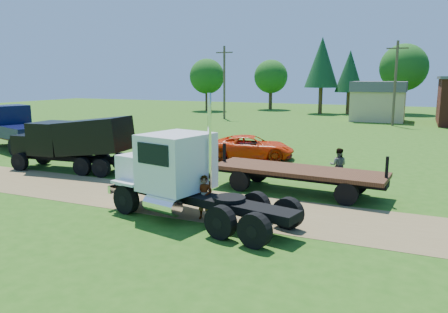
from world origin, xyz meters
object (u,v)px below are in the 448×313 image
at_px(orange_pickup, 252,147).
at_px(spectator_a, 204,198).
at_px(black_dump_truck, 74,141).
at_px(flatbed_trailer, 298,174).
at_px(white_semi_tractor, 178,174).
at_px(navy_truck, 13,127).

relative_size(orange_pickup, spectator_a, 3.28).
bearing_deg(black_dump_truck, flatbed_trailer, -3.66).
xyz_separation_m(orange_pickup, spectator_a, (2.69, -12.22, 0.07)).
xyz_separation_m(white_semi_tractor, spectator_a, (1.14, -0.05, -0.76)).
xyz_separation_m(orange_pickup, flatbed_trailer, (4.88, -7.07, 0.10)).
bearing_deg(black_dump_truck, white_semi_tractor, -32.28).
height_order(white_semi_tractor, navy_truck, white_semi_tractor).
height_order(white_semi_tractor, black_dump_truck, white_semi_tractor).
xyz_separation_m(flatbed_trailer, spectator_a, (-2.19, -5.16, -0.03)).
relative_size(black_dump_truck, navy_truck, 0.99).
distance_m(orange_pickup, flatbed_trailer, 8.59).
bearing_deg(orange_pickup, spectator_a, 176.05).
relative_size(black_dump_truck, orange_pickup, 1.35).
xyz_separation_m(white_semi_tractor, navy_truck, (-18.91, 8.76, 0.03)).
height_order(navy_truck, spectator_a, navy_truck).
distance_m(white_semi_tractor, spectator_a, 1.37).
distance_m(white_semi_tractor, flatbed_trailer, 6.13).
height_order(white_semi_tractor, flatbed_trailer, white_semi_tractor).
relative_size(white_semi_tractor, flatbed_trailer, 0.99).
bearing_deg(black_dump_truck, orange_pickup, 38.43).
bearing_deg(black_dump_truck, spectator_a, -29.97).
relative_size(white_semi_tractor, navy_truck, 1.06).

